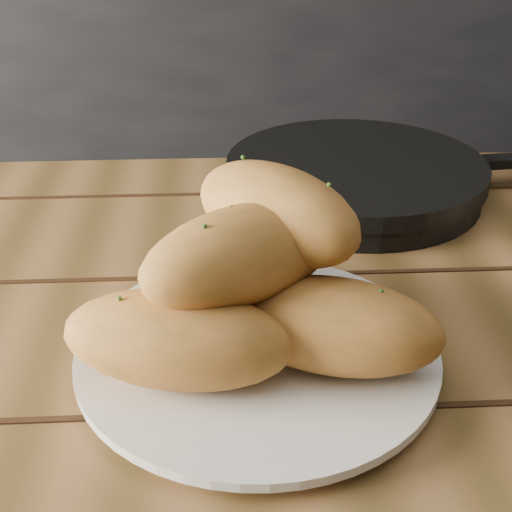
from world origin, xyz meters
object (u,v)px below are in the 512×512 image
at_px(table, 367,416).
at_px(plate, 257,354).
at_px(bread_rolls, 255,280).
at_px(skillet, 357,177).

bearing_deg(table, plate, -158.86).
distance_m(table, bread_rolls, 0.21).
distance_m(plate, skillet, 0.36).
xyz_separation_m(bread_rolls, skillet, (0.14, 0.33, -0.05)).
bearing_deg(plate, bread_rolls, 117.07).
bearing_deg(plate, skillet, 67.12).
xyz_separation_m(table, bread_rolls, (-0.11, -0.04, 0.18)).
bearing_deg(table, skillet, 83.32).
relative_size(table, bread_rolls, 5.28).
height_order(plate, bread_rolls, bread_rolls).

